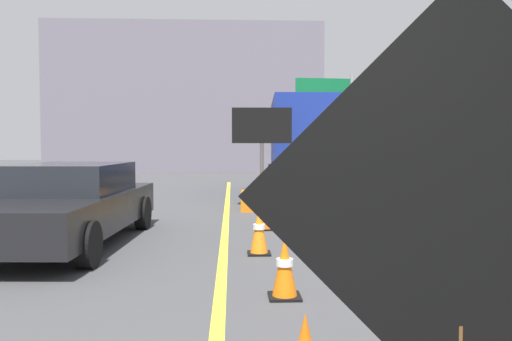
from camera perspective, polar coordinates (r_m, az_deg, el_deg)
The scene contains 10 objects.
lane_center_stripe at distance 5.69m, azimuth -4.07°, elevation -14.60°, with size 0.14×36.00×0.01m, color yellow.
roadwork_sign at distance 2.03m, azimuth 21.73°, elevation -4.11°, with size 1.62×0.25×2.33m.
arrow_board_trailer at distance 13.91m, azimuth 0.64°, elevation -2.21°, with size 1.60×1.84×2.70m.
box_truck at distance 18.93m, azimuth 5.49°, elevation 3.07°, with size 2.94×7.75×3.26m.
pickup_car at distance 9.44m, azimuth -19.98°, elevation -3.47°, with size 2.25×5.16×1.38m.
highway_guide_sign at distance 24.64m, azimuth 8.77°, elevation 6.81°, with size 2.78×0.37×5.00m.
far_building_block at distance 35.14m, azimuth -7.39°, elevation 7.49°, with size 16.85×7.59×9.12m, color slate.
traffic_cone_mid_lane at distance 5.86m, azimuth 3.18°, elevation -10.59°, with size 0.36×0.36×0.71m.
traffic_cone_far_lane at distance 8.10m, azimuth 0.34°, elevation -6.61°, with size 0.36×0.36×0.77m.
traffic_cone_curbside at distance 10.42m, azimuth 1.18°, elevation -4.59°, with size 0.36×0.36×0.73m.
Camera 1 is at (0.14, 0.58, 1.71)m, focal length 36.29 mm.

